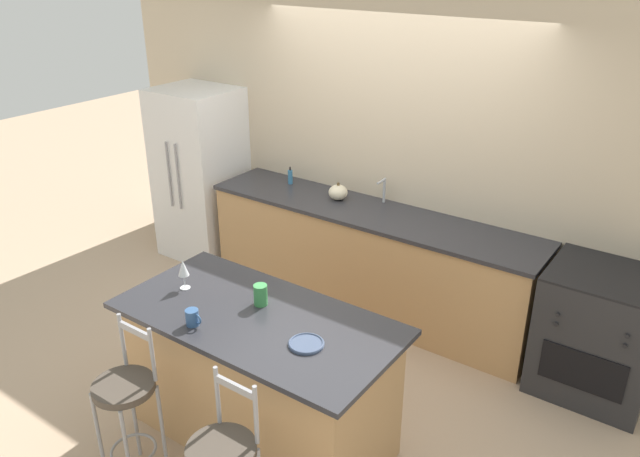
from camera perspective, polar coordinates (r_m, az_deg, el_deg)
ground_plane at (r=5.45m, az=2.26°, el=-8.69°), size 18.00×18.00×0.00m
wall_back at (r=5.41m, az=6.59°, el=6.83°), size 6.00×0.07×2.70m
back_counter at (r=5.49m, az=4.50°, el=-2.79°), size 3.01×0.68×0.94m
sink_faucet at (r=5.40m, az=5.82°, el=3.72°), size 0.02×0.13×0.22m
kitchen_island at (r=4.10m, az=-5.53°, el=-13.40°), size 1.78×0.89×0.93m
refrigerator at (r=6.44m, az=-10.82°, el=4.91°), size 0.77×0.72×1.73m
oven_range at (r=4.90m, az=24.05°, el=-8.68°), size 0.77×0.71×0.94m
bar_stool_near at (r=3.91m, az=-17.22°, el=-14.88°), size 0.36×0.36×1.06m
dinner_plate at (r=3.56m, az=-1.27°, el=-10.48°), size 0.21×0.21×0.02m
wine_glass at (r=4.13m, az=-12.39°, el=-3.60°), size 0.07×0.07×0.20m
coffee_mug at (r=3.78m, az=-11.57°, el=-7.98°), size 0.11×0.08×0.10m
tumbler_cup at (r=3.91m, az=-5.46°, el=-6.06°), size 0.09×0.09×0.14m
pumpkin_decoration at (r=5.48m, az=1.67°, el=3.34°), size 0.17×0.17×0.16m
soap_bottle at (r=5.85m, az=-2.74°, el=4.75°), size 0.04×0.04×0.16m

